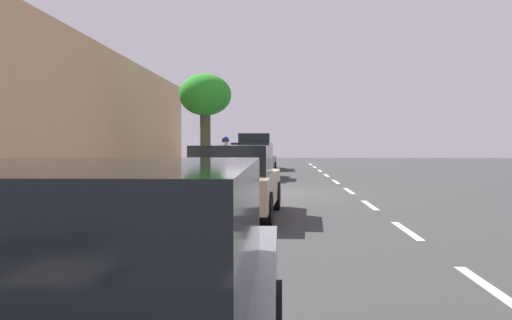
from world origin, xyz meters
name	(u,v)px	position (x,y,z in m)	size (l,w,h in m)	color
ground	(263,192)	(0.00, 0.00, 0.00)	(72.58, 72.58, 0.00)	#373737
sidewalk	(137,190)	(3.95, 0.00, 0.07)	(4.35, 45.36, 0.14)	#A49889
curb_edge	(209,190)	(1.70, 0.00, 0.07)	(0.16, 45.36, 0.14)	gray
lane_stripe_centre	(349,191)	(-2.73, -0.58, 0.00)	(0.14, 44.20, 0.01)	white
lane_stripe_bike_edge	(256,192)	(0.23, 0.00, 0.00)	(0.12, 45.36, 0.01)	white
building_facade	(60,109)	(6.38, 0.00, 2.61)	(0.50, 45.36, 5.22)	tan
parked_suv_green_nearest	(255,151)	(0.78, -14.82, 1.03)	(1.98, 4.71, 1.99)	#1E512D
parked_sedan_dark_blue_second	(252,161)	(0.60, -6.63, 0.75)	(2.05, 4.50, 1.52)	navy
parked_sedan_tan_mid	(233,181)	(0.52, 5.98, 0.75)	(2.04, 4.50, 1.52)	tan
bicycle_at_curb	(230,175)	(1.24, -2.51, 0.38)	(1.74, 0.47, 0.77)	black
cyclist_with_backpack	(225,155)	(1.46, -2.96, 1.08)	(0.43, 0.62, 1.76)	#C6B284
street_tree_near_cyclist	(205,97)	(2.72, -7.74, 3.50)	(2.29, 2.29, 4.40)	#4A472E
fire_hydrant	(218,165)	(2.13, -7.36, 0.56)	(0.22, 0.22, 0.84)	red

